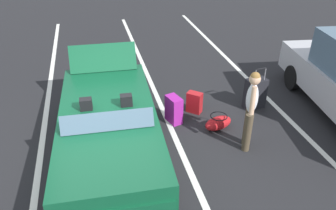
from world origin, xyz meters
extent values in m
plane|color=black|center=(0.00, 0.00, 0.00)|extent=(80.00, 80.00, 0.00)
cube|color=silver|center=(0.00, -1.36, 0.00)|extent=(18.00, 0.12, 0.01)
cube|color=silver|center=(0.00, 1.34, 0.00)|extent=(18.00, 0.12, 0.01)
cube|color=silver|center=(0.00, 4.04, 0.00)|extent=(18.00, 0.12, 0.01)
cube|color=#0F4C2D|center=(0.00, 0.00, 0.62)|extent=(4.18, 1.95, 0.64)
cube|color=#0F4C2D|center=(1.43, -0.07, 0.51)|extent=(1.39, 1.73, 0.38)
cube|color=slate|center=(0.51, -0.02, 1.09)|extent=(0.25, 1.56, 0.31)
cube|color=black|center=(-0.19, 0.38, 1.05)|extent=(0.17, 0.23, 0.22)
cube|color=black|center=(-0.22, -0.36, 1.05)|extent=(0.17, 0.23, 0.22)
cube|color=#0F4C2D|center=(-1.95, 0.09, 1.22)|extent=(0.42, 1.51, 0.56)
cylinder|color=black|center=(1.31, 0.75, 0.30)|extent=(0.61, 0.25, 0.60)
cylinder|color=black|center=(1.23, -0.87, 0.30)|extent=(0.61, 0.25, 0.60)
cylinder|color=black|center=(-1.23, 0.87, 0.30)|extent=(0.61, 0.25, 0.60)
cylinder|color=black|center=(-1.31, -0.75, 0.30)|extent=(0.61, 0.25, 0.60)
cube|color=black|center=(-0.97, 3.50, 0.37)|extent=(0.35, 0.52, 0.74)
cube|color=black|center=(-1.12, 3.48, 0.31)|extent=(0.08, 0.38, 0.41)
cylinder|color=gray|center=(-0.87, 3.38, 0.89)|extent=(0.02, 0.02, 0.30)
cylinder|color=gray|center=(-0.91, 3.64, 0.89)|extent=(0.02, 0.02, 0.30)
cylinder|color=black|center=(-0.89, 3.51, 1.04)|extent=(0.07, 0.27, 0.03)
sphere|color=black|center=(-0.84, 3.35, 0.02)|extent=(0.04, 0.04, 0.04)
sphere|color=black|center=(-0.89, 3.68, 0.02)|extent=(0.04, 0.04, 0.04)
cube|color=#991E8C|center=(-0.82, 1.47, 0.31)|extent=(0.45, 0.35, 0.62)
cube|color=#721669|center=(-0.85, 1.59, 0.26)|extent=(0.31, 0.11, 0.34)
sphere|color=black|center=(-0.92, 1.34, 0.02)|extent=(0.04, 0.04, 0.04)
sphere|color=black|center=(-0.66, 1.42, 0.02)|extent=(0.04, 0.04, 0.04)
cube|color=red|center=(-1.10, 2.04, 0.25)|extent=(0.38, 0.39, 0.50)
sphere|color=black|center=(-1.08, 2.18, 0.02)|extent=(0.04, 0.04, 0.04)
sphere|color=black|center=(-1.24, 2.00, 0.02)|extent=(0.04, 0.04, 0.04)
ellipsoid|color=red|center=(-0.30, 2.33, 0.15)|extent=(0.45, 0.70, 0.30)
torus|color=black|center=(-0.30, 2.33, 0.33)|extent=(0.45, 0.45, 0.02)
cylinder|color=#4C3F2D|center=(0.51, 2.60, 0.41)|extent=(0.20, 0.20, 0.82)
cylinder|color=#4C3F2D|center=(0.33, 2.68, 0.41)|extent=(0.20, 0.20, 0.82)
ellipsoid|color=silver|center=(0.42, 2.64, 1.12)|extent=(0.38, 0.33, 0.60)
sphere|color=tan|center=(0.42, 2.64, 1.51)|extent=(0.21, 0.21, 0.21)
sphere|color=olive|center=(0.42, 2.64, 1.56)|extent=(0.18, 0.18, 0.18)
cylinder|color=tan|center=(0.60, 2.55, 1.19)|extent=(0.21, 0.16, 0.53)
cylinder|color=tan|center=(0.23, 2.72, 1.19)|extent=(0.21, 0.16, 0.53)
cylinder|color=black|center=(-1.61, 4.92, 0.32)|extent=(0.66, 0.30, 0.64)
camera|label=1|loc=(5.22, -0.14, 4.15)|focal=35.46mm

